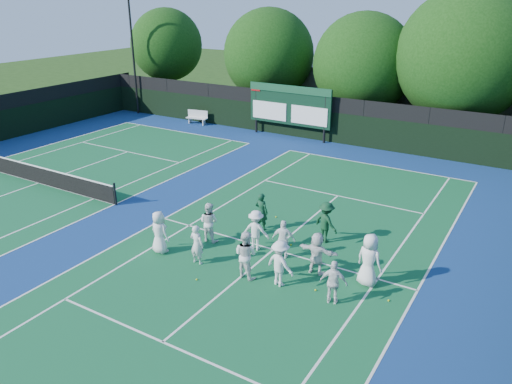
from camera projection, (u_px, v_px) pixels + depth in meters
The scene contains 32 objects.
ground at pixel (260, 261), 18.38m from camera, with size 120.00×120.00×0.00m, color #1C3B10.
court_apron at pixel (155, 216), 22.06m from camera, with size 34.00×32.00×0.01m, color navy.
near_court at pixel (274, 250), 19.17m from camera, with size 11.05×23.85×0.01m.
left_court at pixel (39, 183), 25.90m from camera, with size 11.05×23.85×0.01m.
back_fence at pixel (305, 118), 33.47m from camera, with size 34.00×0.08×3.00m.
scoreboard at pixel (289, 106), 33.32m from camera, with size 6.00×0.21×3.55m.
clubhouse at pixel (400, 95), 37.66m from camera, with size 18.00×6.00×4.00m, color #56555A.
light_pole_left at pixel (131, 33), 38.61m from camera, with size 1.20×0.30×10.12m.
tennis_net at pixel (37, 174), 25.72m from camera, with size 11.30×0.10×1.10m.
bench at pixel (197, 117), 37.44m from camera, with size 1.68×0.72×1.03m.
tree_a at pixel (169, 47), 42.02m from camera, with size 5.99×5.99×8.14m.
tree_b at pixel (271, 57), 37.33m from camera, with size 6.75×6.75×8.30m.
tree_c at pixel (366, 67), 33.83m from camera, with size 6.88×6.88×8.15m.
tree_d at pixel (466, 60), 30.48m from camera, with size 8.22×8.22×9.71m.
tennis_ball_0 at pixel (197, 280), 17.12m from camera, with size 0.07×0.07×0.07m, color #BAC817.
tennis_ball_1 at pixel (291, 245), 19.48m from camera, with size 0.07×0.07×0.07m, color #BAC817.
tennis_ball_2 at pixel (389, 301), 15.95m from camera, with size 0.07×0.07×0.07m, color #BAC817.
tennis_ball_3 at pixel (201, 250), 19.12m from camera, with size 0.07×0.07×0.07m, color #BAC817.
tennis_ball_4 at pixel (276, 217), 21.91m from camera, with size 0.07×0.07×0.07m, color #BAC817.
tennis_ball_5 at pixel (316, 290), 16.51m from camera, with size 0.07×0.07×0.07m, color #BAC817.
player_front_0 at pixel (159, 232), 18.70m from camera, with size 0.82×0.53×1.67m, color white.
player_front_1 at pixel (197, 244), 17.96m from camera, with size 0.55×0.36×1.52m, color silver.
player_front_2 at pixel (246, 254), 17.06m from camera, with size 0.84×0.66×1.73m, color silver.
player_front_3 at pixel (280, 263), 16.57m from camera, with size 1.06×0.61×1.65m, color silver.
player_front_4 at pixel (334, 283), 15.61m from camera, with size 0.88×0.37×1.50m, color white.
player_back_0 at pixel (209, 222), 19.61m from camera, with size 0.79×0.61×1.62m, color white.
player_back_1 at pixel (256, 230), 18.93m from camera, with size 1.04×0.60×1.61m, color white.
player_back_2 at pixel (284, 239), 18.34m from camera, with size 0.88×0.37×1.51m, color white.
player_back_3 at pixel (317, 253), 17.31m from camera, with size 1.45×0.46×1.56m, color silver.
player_back_4 at pixel (369, 260), 16.56m from camera, with size 0.91×0.59×1.87m, color white.
coach_left at pixel (261, 212), 20.54m from camera, with size 0.59×0.39×1.62m, color #0F3821.
coach_right at pixel (326, 222), 19.51m from camera, with size 1.09×0.63×1.68m, color #0F371E.
Camera 1 is at (8.22, -13.87, 9.18)m, focal length 35.00 mm.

